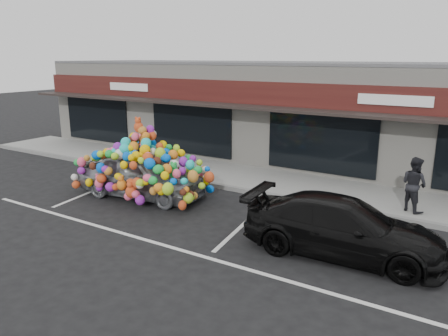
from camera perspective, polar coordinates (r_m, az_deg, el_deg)
The scene contains 10 objects.
ground at distance 13.87m, azimuth -7.63°, elevation -4.95°, with size 90.00×90.00×0.00m, color black.
shop_building at distance 20.43m, azimuth 7.54°, elevation 7.55°, with size 24.00×7.20×4.31m.
sidewalk at distance 16.96m, azimuth 0.99°, elevation -0.94°, with size 26.00×3.00×0.15m, color gray.
kerb at distance 15.75m, azimuth -1.84°, elevation -2.16°, with size 26.00×0.18×0.16m, color slate.
parking_stripe_left at distance 16.15m, azimuth -15.97°, elevation -2.57°, with size 0.12×4.40×0.01m, color silver.
parking_stripe_mid at distance 12.53m, azimuth 2.97°, elevation -6.98°, with size 0.12×4.40×0.01m, color silver.
lane_line at distance 11.04m, azimuth -7.21°, elevation -10.15°, with size 14.00×0.12×0.01m, color silver.
toy_car at distance 14.67m, azimuth -10.80°, elevation -0.26°, with size 3.14×4.83×2.70m.
black_sedan at distance 10.68m, azimuth 15.29°, elevation -7.50°, with size 4.68×1.90×1.36m, color black.
pedestrian_b at distance 13.81m, azimuth 23.57°, elevation -1.97°, with size 0.79×0.61×1.62m, color black.
Camera 1 is at (8.45, -10.00, 4.58)m, focal length 35.00 mm.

